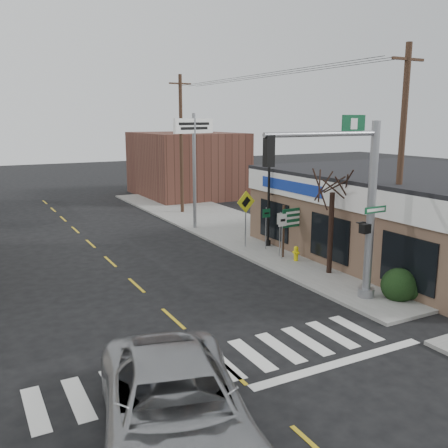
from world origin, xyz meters
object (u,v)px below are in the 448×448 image
fire_hydrant (296,253)px  suv (175,409)px  traffic_signal_pole (355,193)px  bare_tree (333,178)px  utility_pole_near (400,165)px  lamp_post (270,191)px  guide_sign (294,222)px  dance_center_sign (194,143)px  utility_pole_far (181,143)px

fire_hydrant → suv: bearing=-136.0°
suv → traffic_signal_pole: 10.65m
bare_tree → utility_pole_near: size_ratio=0.56×
suv → lamp_post: (10.85, 13.12, 2.19)m
bare_tree → fire_hydrant: bearing=94.4°
traffic_signal_pole → guide_sign: bearing=71.5°
fire_hydrant → dance_center_sign: 10.32m
traffic_signal_pole → guide_sign: 6.79m
traffic_signal_pole → dance_center_sign: (0.24, 14.33, 1.21)m
fire_hydrant → lamp_post: (0.48, 3.11, 2.57)m
fire_hydrant → utility_pole_near: 6.56m
traffic_signal_pole → utility_pole_near: size_ratio=0.72×
traffic_signal_pole → fire_hydrant: 6.57m
fire_hydrant → utility_pole_far: (0.33, 14.42, 4.58)m
suv → utility_pole_near: (11.94, 5.47, 4.09)m
suv → guide_sign: bearing=59.6°
fire_hydrant → utility_pole_far: bearing=88.7°
traffic_signal_pole → utility_pole_near: 3.17m
dance_center_sign → utility_pole_far: size_ratio=0.72×
suv → bare_tree: size_ratio=1.21×
lamp_post → traffic_signal_pole: bearing=-97.0°
guide_sign → utility_pole_far: bearing=86.4°
utility_pole_near → utility_pole_far: utility_pole_far is taller
fire_hydrant → bare_tree: 4.42m
dance_center_sign → utility_pole_far: bearing=52.2°
dance_center_sign → suv: bearing=-138.4°
guide_sign → dance_center_sign: (-1.56, 8.22, 3.56)m
traffic_signal_pole → lamp_post: size_ratio=1.33×
fire_hydrant → bare_tree: size_ratio=0.13×
guide_sign → bare_tree: bearing=-98.7°
utility_pole_near → traffic_signal_pole: bearing=-166.4°
guide_sign → fire_hydrant: size_ratio=3.61×
guide_sign → lamp_post: (0.06, 2.30, 1.28)m
guide_sign → traffic_signal_pole: bearing=-110.5°
guide_sign → lamp_post: lamp_post is taller
fire_hydrant → utility_pole_far: 15.13m
lamp_post → bare_tree: (-0.31, -5.33, 1.25)m
lamp_post → utility_pole_far: bearing=96.4°
fire_hydrant → lamp_post: lamp_post is taller
fire_hydrant → dance_center_sign: size_ratio=0.10×
fire_hydrant → bare_tree: bearing=-85.6°
lamp_post → fire_hydrant: bearing=-93.3°
lamp_post → bare_tree: bare_tree is taller
suv → dance_center_sign: bearing=78.7°
utility_pole_far → suv: bearing=-116.8°
utility_pole_far → traffic_signal_pole: bearing=-98.1°
fire_hydrant → bare_tree: (0.17, -2.22, 3.82)m
traffic_signal_pole → utility_pole_near: (2.97, 0.76, 0.83)m
suv → bare_tree: (10.53, 7.78, 3.44)m
suv → fire_hydrant: suv is taller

